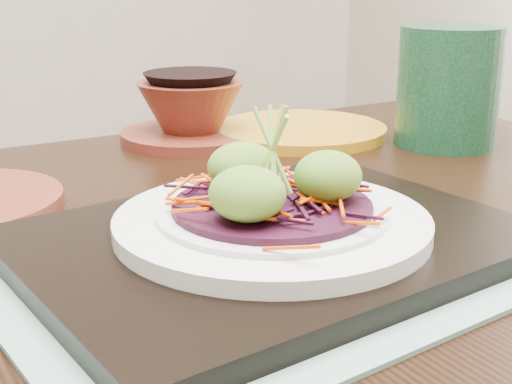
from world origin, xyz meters
TOP-DOWN VIEW (x-y plane):
  - dining_table at (-0.04, -0.04)m, footprint 1.14×0.81m
  - placemat at (-0.05, -0.12)m, footprint 0.41×0.32m
  - serving_tray at (-0.05, -0.12)m, footprint 0.36×0.27m
  - white_plate at (-0.05, -0.12)m, footprint 0.23×0.23m
  - cabbage_bed at (-0.05, -0.12)m, footprint 0.15×0.15m
  - carrot_julienne at (-0.05, -0.12)m, footprint 0.18×0.18m
  - guacamole_scoops at (-0.05, -0.12)m, footprint 0.13×0.11m
  - scallion_garnish at (-0.05, -0.12)m, footprint 0.05×0.05m
  - terracotta_bowl_set at (0.09, 0.23)m, footprint 0.21×0.21m
  - yellow_plate at (0.22, 0.18)m, footprint 0.23×0.23m
  - green_jar at (0.33, 0.04)m, footprint 0.14×0.14m

SIDE VIEW (x-z plane):
  - dining_table at x=-0.04m, z-range 0.25..0.92m
  - placemat at x=-0.05m, z-range 0.68..0.68m
  - yellow_plate at x=0.22m, z-range 0.68..0.69m
  - serving_tray at x=-0.05m, z-range 0.68..0.69m
  - white_plate at x=-0.05m, z-range 0.69..0.71m
  - terracotta_bowl_set at x=0.09m, z-range 0.67..0.74m
  - cabbage_bed at x=-0.05m, z-range 0.71..0.72m
  - carrot_julienne at x=-0.05m, z-range 0.72..0.73m
  - guacamole_scoops at x=-0.05m, z-range 0.72..0.76m
  - green_jar at x=0.33m, z-range 0.68..0.82m
  - scallion_garnish at x=-0.05m, z-range 0.71..0.79m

